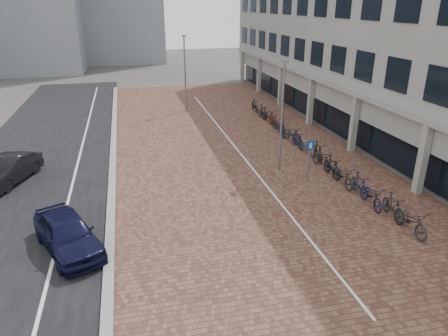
# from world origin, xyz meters

# --- Properties ---
(ground) EXTENTS (140.00, 140.00, 0.00)m
(ground) POSITION_xyz_m (0.00, 0.00, 0.00)
(ground) COLOR #474442
(ground) RESTS_ON ground
(plaza_brick) EXTENTS (14.50, 42.00, 0.04)m
(plaza_brick) POSITION_xyz_m (2.00, 12.00, 0.01)
(plaza_brick) COLOR brown
(plaza_brick) RESTS_ON ground
(street_asphalt) EXTENTS (8.00, 50.00, 0.03)m
(street_asphalt) POSITION_xyz_m (-9.00, 12.00, 0.01)
(street_asphalt) COLOR black
(street_asphalt) RESTS_ON ground
(curb) EXTENTS (0.35, 42.00, 0.14)m
(curb) POSITION_xyz_m (-5.10, 12.00, 0.07)
(curb) COLOR gray
(curb) RESTS_ON ground
(lane_line) EXTENTS (0.12, 44.00, 0.00)m
(lane_line) POSITION_xyz_m (-7.00, 12.00, 0.02)
(lane_line) COLOR white
(lane_line) RESTS_ON street_asphalt
(parking_line) EXTENTS (0.10, 30.00, 0.00)m
(parking_line) POSITION_xyz_m (2.20, 12.00, 0.04)
(parking_line) COLOR white
(parking_line) RESTS_ON plaza_brick
(office_building) EXTENTS (8.40, 40.00, 15.00)m
(office_building) POSITION_xyz_m (12.97, 16.00, 8.44)
(office_building) COLOR gray
(office_building) RESTS_ON ground
(car_navy) EXTENTS (3.10, 4.33, 1.37)m
(car_navy) POSITION_xyz_m (-6.50, 2.78, 0.68)
(car_navy) COLOR black
(car_navy) RESTS_ON ground
(car_dark) EXTENTS (2.70, 4.21, 1.31)m
(car_dark) POSITION_xyz_m (-9.99, 9.74, 0.66)
(car_dark) COLOR black
(car_dark) RESTS_ON ground
(parking_sign) EXTENTS (0.43, 0.13, 2.09)m
(parking_sign) POSITION_xyz_m (4.42, 6.50, 1.36)
(parking_sign) COLOR slate
(parking_sign) RESTS_ON ground
(lamp_near) EXTENTS (0.12, 0.12, 5.68)m
(lamp_near) POSITION_xyz_m (3.51, 8.12, 2.84)
(lamp_near) COLOR slate
(lamp_near) RESTS_ON ground
(lamp_far) EXTENTS (0.12, 0.12, 5.90)m
(lamp_far) POSITION_xyz_m (0.64, 22.03, 2.95)
(lamp_far) COLOR gray
(lamp_far) RESTS_ON ground
(bike_row) EXTENTS (1.18, 21.42, 1.05)m
(bike_row) POSITION_xyz_m (5.99, 10.65, 0.52)
(bike_row) COLOR #222228
(bike_row) RESTS_ON ground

